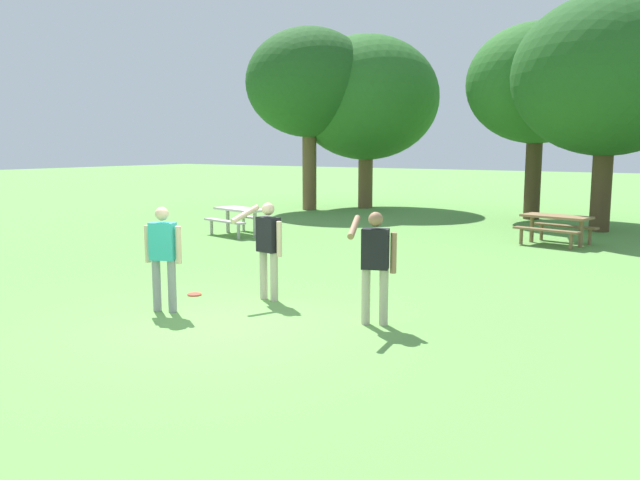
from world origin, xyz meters
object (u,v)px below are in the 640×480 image
(person_catcher, at_px, (163,252))
(tree_broad_center, at_px, (366,98))
(tree_far_right, at_px, (537,84))
(picnic_table_far, at_px, (556,223))
(tree_tall_left, at_px, (309,83))
(picnic_table_near, at_px, (241,215))
(tree_slender_mid, at_px, (608,76))
(person_thrower, at_px, (375,259))
(person_bystander, at_px, (268,243))
(frisbee, at_px, (194,294))

(person_catcher, distance_m, tree_broad_center, 17.90)
(person_catcher, distance_m, tree_far_right, 16.67)
(picnic_table_far, height_order, tree_broad_center, tree_broad_center)
(person_catcher, relative_size, picnic_table_far, 0.84)
(picnic_table_far, height_order, tree_tall_left, tree_tall_left)
(picnic_table_near, xyz_separation_m, tree_slender_mid, (8.60, 6.47, 4.03))
(person_thrower, distance_m, person_bystander, 2.24)
(person_catcher, xyz_separation_m, tree_broad_center, (-5.65, 16.61, 3.53))
(tree_slender_mid, bearing_deg, tree_tall_left, 176.01)
(picnic_table_near, xyz_separation_m, tree_tall_left, (-2.47, 7.24, 4.43))
(picnic_table_near, distance_m, picnic_table_far, 8.67)
(person_thrower, height_order, picnic_table_near, person_thrower)
(picnic_table_far, relative_size, tree_slender_mid, 0.28)
(person_bystander, xyz_separation_m, picnic_table_near, (-5.60, 6.00, -0.40))
(person_thrower, relative_size, frisbee, 6.70)
(picnic_table_far, height_order, tree_slender_mid, tree_slender_mid)
(person_catcher, bearing_deg, picnic_table_far, 71.75)
(tree_tall_left, height_order, tree_far_right, tree_tall_left)
(tree_far_right, bearing_deg, person_thrower, -83.08)
(tree_far_right, xyz_separation_m, tree_slender_mid, (2.63, -2.26, -0.06))
(tree_tall_left, bearing_deg, frisbee, -63.64)
(person_bystander, distance_m, picnic_table_far, 9.34)
(frisbee, height_order, tree_broad_center, tree_broad_center)
(person_catcher, bearing_deg, tree_far_right, 85.51)
(frisbee, distance_m, tree_tall_left, 16.03)
(person_thrower, bearing_deg, frisbee, -179.31)
(person_thrower, bearing_deg, tree_tall_left, 127.04)
(tree_far_right, bearing_deg, tree_broad_center, 176.63)
(picnic_table_near, xyz_separation_m, picnic_table_far, (8.15, 2.97, 0.00))
(person_thrower, xyz_separation_m, tree_tall_left, (-10.27, 13.61, 4.03))
(picnic_table_near, bearing_deg, tree_slender_mid, 36.95)
(tree_tall_left, bearing_deg, tree_far_right, 9.98)
(picnic_table_near, relative_size, tree_slender_mid, 0.29)
(person_catcher, relative_size, person_bystander, 1.00)
(tree_broad_center, relative_size, tree_slender_mid, 1.00)
(person_catcher, height_order, tree_far_right, tree_far_right)
(frisbee, bearing_deg, tree_tall_left, 116.36)
(person_thrower, bearing_deg, person_catcher, -160.37)
(person_bystander, bearing_deg, person_thrower, -9.47)
(person_bystander, distance_m, tree_tall_left, 16.02)
(picnic_table_near, xyz_separation_m, tree_far_right, (5.97, 8.73, 4.09))
(frisbee, height_order, tree_tall_left, tree_tall_left)
(tree_broad_center, bearing_deg, picnic_table_far, -34.13)
(picnic_table_near, relative_size, picnic_table_far, 1.02)
(frisbee, xyz_separation_m, tree_far_right, (1.67, 15.14, 4.64))
(person_thrower, relative_size, picnic_table_far, 0.84)
(frisbee, relative_size, tree_far_right, 0.04)
(person_catcher, height_order, frisbee, person_catcher)
(person_thrower, bearing_deg, tree_far_right, 96.92)
(person_bystander, bearing_deg, tree_broad_center, 113.38)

